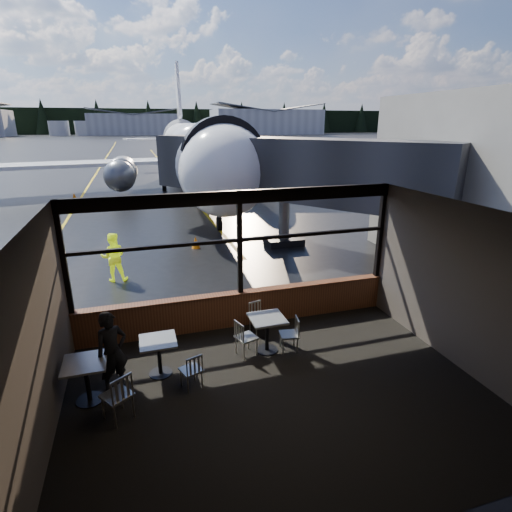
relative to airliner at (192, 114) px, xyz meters
name	(u,v)px	position (x,y,z in m)	size (l,w,h in m)	color
ground_plane	(138,141)	(-2.24, 97.95, -5.62)	(520.00, 520.00, 0.00)	black
carpet_floor	(281,395)	(-2.24, -25.05, -5.61)	(8.00, 6.00, 0.01)	black
ceiling	(285,218)	(-2.24, -25.05, -2.12)	(8.00, 6.00, 0.04)	#38332D
wall_left	(35,349)	(-6.24, -25.05, -3.87)	(0.04, 6.00, 3.50)	#49413A
wall_right	(464,288)	(1.76, -25.05, -3.87)	(0.04, 6.00, 3.50)	#49413A
wall_back	(378,431)	(-2.24, -28.05, -3.87)	(8.00, 0.04, 3.50)	#49413A
window_sill	(241,309)	(-2.24, -22.05, -5.17)	(8.00, 0.28, 0.90)	#592E1B
window_header	(239,197)	(-2.24, -22.05, -2.27)	(8.00, 0.18, 0.30)	black
mullion_left	(63,259)	(-6.19, -22.05, -3.42)	(0.12, 0.12, 2.60)	black
mullion_centre	(240,244)	(-2.24, -22.05, -3.42)	(0.12, 0.12, 2.60)	black
mullion_right	(380,232)	(1.71, -22.05, -3.42)	(0.12, 0.12, 2.60)	black
window_transom	(240,240)	(-2.24, -22.05, -3.32)	(8.00, 0.10, 0.08)	black
airliner	(192,114)	(0.00, 0.00, 0.00)	(30.67, 36.81, 11.25)	white
jet_bridge	(293,191)	(1.36, -16.55, -3.16)	(9.24, 11.29, 4.93)	#2A292C
cafe_table_near	(267,334)	(-1.98, -23.44, -5.20)	(0.77, 0.77, 0.85)	#A09C93
cafe_table_mid	(159,357)	(-4.40, -23.65, -5.22)	(0.73, 0.73, 0.80)	gray
cafe_table_left	(87,382)	(-5.74, -24.13, -5.20)	(0.77, 0.77, 0.85)	#9E9891
chair_near_e	(289,335)	(-1.51, -23.60, -5.20)	(0.46, 0.46, 0.84)	#B2AEA0
chair_near_w	(246,338)	(-2.48, -23.48, -5.18)	(0.48, 0.48, 0.88)	beige
chair_near_n	(259,318)	(-1.92, -22.59, -5.22)	(0.44, 0.44, 0.80)	beige
chair_mid_s	(191,370)	(-3.84, -24.29, -5.23)	(0.43, 0.43, 0.79)	#ABA69A
chair_left_s	(117,396)	(-5.20, -24.79, -5.15)	(0.52, 0.52, 0.95)	beige
passenger	(112,352)	(-5.27, -23.89, -4.80)	(0.60, 0.40, 1.65)	black
ground_crew	(113,257)	(-5.44, -17.82, -4.81)	(0.79, 0.62, 1.63)	#BFF219
cone_nose	(196,242)	(-2.31, -14.98, -5.37)	(0.36, 0.36, 0.50)	#E44607
cone_wing	(74,196)	(-8.56, -1.38, -5.39)	(0.34, 0.34, 0.47)	#E24807
terminal_annex	(487,181)	(7.76, -19.55, -2.62)	(5.00, 7.00, 6.00)	gray
hangar_mid	(133,123)	(-2.24, 162.95, -0.62)	(38.00, 15.00, 10.00)	silver
hangar_right	(267,121)	(57.76, 155.95, 0.38)	(50.00, 20.00, 12.00)	silver
fuel_tank_a	(59,128)	(-32.24, 159.95, -2.62)	(8.00, 8.00, 6.00)	silver
fuel_tank_b	(85,128)	(-22.24, 159.95, -2.62)	(8.00, 8.00, 6.00)	silver
fuel_tank_c	(110,128)	(-12.24, 159.95, -2.62)	(8.00, 8.00, 6.00)	silver
treeline	(132,121)	(-2.24, 187.95, 0.38)	(360.00, 3.00, 12.00)	black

